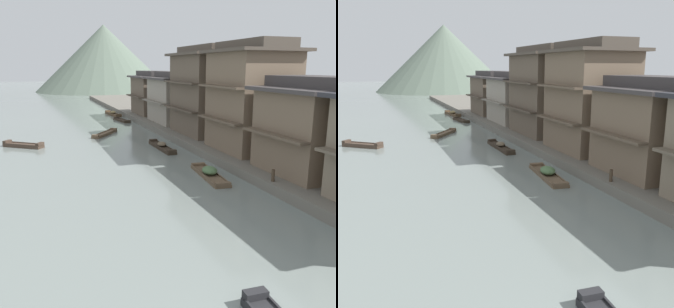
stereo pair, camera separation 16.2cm
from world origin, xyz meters
The scene contains 14 objects.
riverbank_right centered at (16.72, 30.00, 0.33)m, with size 18.00×110.00×0.66m, color #6B665B.
boat_moored_nearest centered at (-6.25, 31.16, 0.18)m, with size 3.72×3.18×0.55m.
boat_moored_second centered at (5.74, 26.04, 0.21)m, with size 0.91×5.49×0.66m.
boat_moored_third centered at (6.30, 44.73, 0.13)m, with size 1.55×4.36×0.38m.
boat_moored_far centered at (6.52, 51.64, 0.23)m, with size 1.56×5.71×0.70m.
boat_midriver_drifting centered at (5.89, 16.48, 0.25)m, with size 1.67×5.34×0.74m.
boat_midriver_upstream centered at (2.13, 34.97, 0.14)m, with size 3.54×4.45×0.41m.
house_waterfront_second centered at (11.69, 13.38, 3.66)m, with size 6.62×6.76×6.14m.
house_waterfront_tall centered at (11.51, 20.64, 4.96)m, with size 6.27×7.25×8.74m.
house_waterfront_narrow centered at (11.38, 28.94, 4.96)m, with size 6.01×8.38×8.74m.
house_waterfront_far centered at (11.85, 37.60, 3.65)m, with size 6.94×8.32×6.14m.
house_waterfront_end centered at (11.39, 46.37, 3.66)m, with size 6.02×7.85×6.14m.
mooring_post_dock_mid centered at (8.07, 12.37, 1.03)m, with size 0.20×0.20×0.74m, color #473828.
hill_far_west centered at (16.79, 112.69, 9.95)m, with size 42.01×42.01×19.90m, color #5B6B5B.
Camera 2 is at (-4.95, -5.55, 7.35)m, focal length 39.68 mm.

